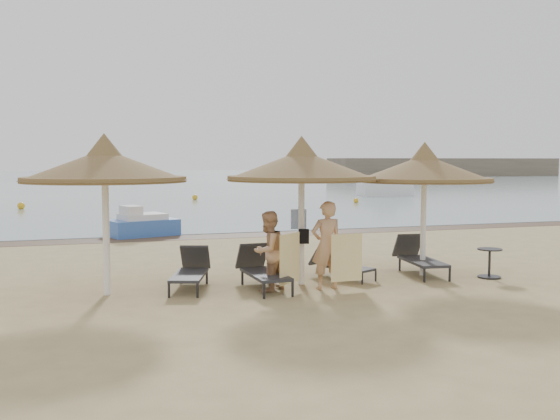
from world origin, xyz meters
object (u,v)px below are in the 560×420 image
(lounger_far_right, at_px, (418,257))
(person_left, at_px, (268,245))
(lounger_near_right, at_px, (339,264))
(pedal_boat, at_px, (142,224))
(side_table, at_px, (489,264))
(palapa_right, at_px, (424,169))
(palapa_left, at_px, (105,166))
(lounger_far_left, at_px, (191,270))
(palapa_center, at_px, (302,166))
(lounger_near_left, at_px, (261,269))
(person_right, at_px, (326,238))

(lounger_far_right, relative_size, person_left, 1.07)
(lounger_near_right, relative_size, person_left, 0.87)
(lounger_near_right, relative_size, pedal_boat, 0.63)
(lounger_far_right, distance_m, side_table, 1.61)
(palapa_right, height_order, lounger_near_right, palapa_right)
(pedal_boat, bearing_deg, lounger_near_right, -86.73)
(lounger_near_right, relative_size, lounger_far_right, 0.81)
(side_table, height_order, pedal_boat, pedal_boat)
(palapa_left, relative_size, palapa_right, 1.03)
(palapa_left, bearing_deg, lounger_near_right, 3.01)
(palapa_right, height_order, lounger_far_left, palapa_right)
(palapa_center, height_order, palapa_right, palapa_center)
(lounger_near_right, distance_m, side_table, 3.45)
(lounger_near_left, height_order, pedal_boat, pedal_boat)
(lounger_near_left, height_order, person_left, person_left)
(lounger_near_left, bearing_deg, person_right, -26.01)
(palapa_right, bearing_deg, person_left, -171.46)
(person_left, bearing_deg, lounger_far_left, -65.13)
(lounger_near_left, distance_m, pedal_boat, 10.10)
(palapa_right, bearing_deg, palapa_left, 179.87)
(person_left, bearing_deg, palapa_center, 170.34)
(side_table, bearing_deg, palapa_right, 149.12)
(palapa_right, xyz_separation_m, lounger_near_left, (-4.00, -0.24, -2.08))
(palapa_center, bearing_deg, lounger_near_right, 22.58)
(person_right, xyz_separation_m, pedal_boat, (-2.83, 10.53, -0.66))
(lounger_far_left, bearing_deg, person_right, -2.42)
(lounger_far_right, bearing_deg, palapa_left, -170.85)
(side_table, bearing_deg, lounger_near_left, 174.30)
(palapa_right, height_order, lounger_far_right, palapa_right)
(lounger_far_left, relative_size, person_left, 1.03)
(pedal_boat, bearing_deg, palapa_center, -93.25)
(side_table, bearing_deg, pedal_boat, 123.12)
(palapa_right, height_order, pedal_boat, palapa_right)
(palapa_left, xyz_separation_m, pedal_boat, (1.56, 9.72, -2.16))
(palapa_left, bearing_deg, side_table, -5.31)
(palapa_left, relative_size, palapa_center, 1.00)
(lounger_far_left, bearing_deg, palapa_right, 15.99)
(palapa_center, xyz_separation_m, palapa_right, (3.07, 0.16, -0.08))
(lounger_far_left, xyz_separation_m, lounger_near_left, (1.42, -0.46, 0.02))
(palapa_left, height_order, side_table, palapa_left)
(lounger_far_right, xyz_separation_m, side_table, (1.27, -0.99, -0.08))
(lounger_near_right, height_order, person_right, person_right)
(lounger_near_left, relative_size, lounger_near_right, 1.20)
(palapa_left, xyz_separation_m, palapa_center, (4.06, -0.18, -0.01))
(palapa_right, distance_m, lounger_far_left, 5.81)
(lounger_far_right, xyz_separation_m, pedal_boat, (-5.59, 9.51, 0.01))
(palapa_left, relative_size, pedal_boat, 1.23)
(palapa_left, xyz_separation_m, person_right, (4.39, -0.81, -1.49))
(lounger_far_left, xyz_separation_m, pedal_boat, (-0.16, 9.52, 0.03))
(palapa_center, height_order, lounger_far_right, palapa_center)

